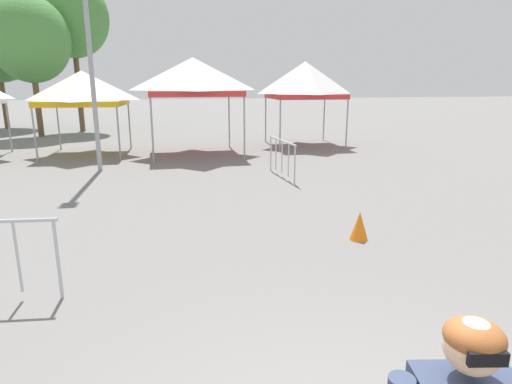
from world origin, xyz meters
TOP-DOWN VIEW (x-y plane):
  - canopy_tent_behind_left at (-3.94, 15.39)m, footprint 3.10×3.10m
  - canopy_tent_right_of_center at (0.06, 14.60)m, footprint 3.38×3.38m
  - canopy_tent_behind_center at (4.83, 16.03)m, footprint 2.99×2.99m
  - light_pole_near_lift at (-3.09, 11.99)m, footprint 0.36×0.36m
  - tree_behind_tents_center at (-5.51, 23.79)m, footprint 3.76×3.76m
  - tree_behind_tents_right at (-7.11, 21.59)m, footprint 3.67×3.67m
  - crowd_barrier_mid_lot at (2.19, 9.94)m, footprint 0.23×2.10m
  - traffic_cone_lot_center at (2.15, 4.65)m, footprint 0.32×0.32m

SIDE VIEW (x-z plane):
  - traffic_cone_lot_center at x=2.15m, z-range 0.00..0.50m
  - crowd_barrier_mid_lot at x=2.19m, z-range 0.22..1.29m
  - canopy_tent_behind_left at x=-3.94m, z-range 0.91..3.98m
  - canopy_tent_behind_center at x=4.83m, z-range 0.99..4.49m
  - canopy_tent_right_of_center at x=0.06m, z-range 1.09..4.62m
  - tree_behind_tents_right at x=-7.11m, z-range 1.29..7.94m
  - light_pole_near_lift at x=-3.09m, z-range 0.56..8.84m
  - tree_behind_tents_center at x=-5.51m, z-range 1.92..9.95m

